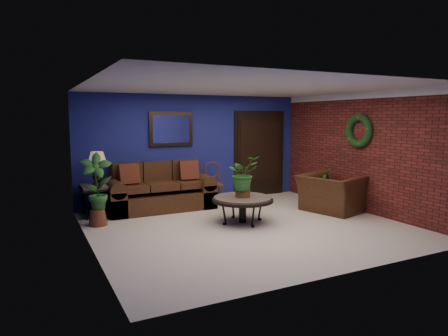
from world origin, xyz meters
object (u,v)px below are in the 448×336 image
side_chair (213,180)px  armchair (331,193)px  table_lamp (97,164)px  sofa (159,194)px  coffee_table (243,200)px  end_table (99,192)px

side_chair → armchair: 2.67m
table_lamp → sofa: bearing=1.6°
sofa → coffee_table: size_ratio=1.98×
sofa → coffee_table: bearing=-59.5°
coffee_table → side_chair: 1.86m
side_chair → armchair: side_chair is taller
sofa → side_chair: (1.30, 0.03, 0.20)m
coffee_table → armchair: armchair is taller
table_lamp → side_chair: 2.63m
sofa → end_table: sofa is taller
table_lamp → side_chair: bearing=1.5°
coffee_table → armchair: (2.11, -0.05, -0.05)m
armchair → end_table: bearing=52.2°
sofa → end_table: size_ratio=3.30×
table_lamp → armchair: table_lamp is taller
end_table → table_lamp: 0.57m
sofa → end_table: 1.28m
sofa → side_chair: size_ratio=2.39×
coffee_table → table_lamp: size_ratio=1.77×
coffee_table → side_chair: side_chair is taller
end_table → side_chair: (2.58, 0.07, 0.06)m
end_table → table_lamp: bearing=153.4°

